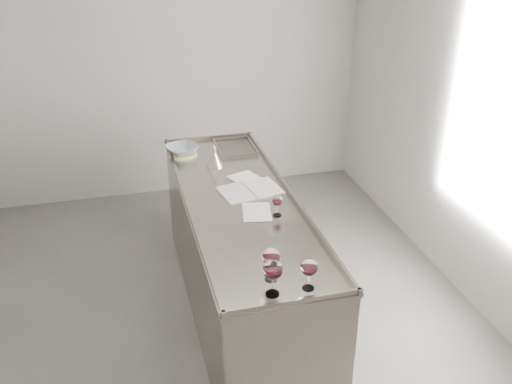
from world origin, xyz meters
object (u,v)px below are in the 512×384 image
object	(u,v)px
counter	(241,257)
wine_glass_middle	(271,258)
wine_glass_small	(277,201)
wine_funnel	(215,160)
wine_glass_right	(309,268)
ceramic_bowl	(182,149)
wine_glass_left	(273,270)
notebook	(250,190)

from	to	relation	value
counter	wine_glass_middle	size ratio (longest dim) A/B	12.15
wine_glass_small	wine_funnel	xyz separation A→B (m)	(-0.25, 0.88, -0.05)
wine_glass_right	ceramic_bowl	world-z (taller)	wine_glass_right
ceramic_bowl	wine_glass_left	bearing A→B (deg)	-84.39
wine_glass_middle	wine_glass_right	distance (m)	0.21
wine_glass_middle	wine_glass_small	distance (m)	0.72
wine_glass_left	wine_glass_right	xyz separation A→B (m)	(0.20, -0.00, -0.02)
counter	wine_funnel	world-z (taller)	wine_funnel
ceramic_bowl	wine_funnel	distance (m)	0.37
wine_glass_right	wine_glass_small	size ratio (longest dim) A/B	1.22
wine_glass_small	notebook	distance (m)	0.41
counter	ceramic_bowl	size ratio (longest dim) A/B	9.61
counter	wine_glass_small	distance (m)	0.66
notebook	wine_funnel	bearing A→B (deg)	98.86
counter	wine_funnel	distance (m)	0.80
wine_funnel	wine_glass_middle	bearing A→B (deg)	-89.57
wine_glass_left	notebook	bearing A→B (deg)	81.46
counter	wine_glass_middle	xyz separation A→B (m)	(-0.05, -0.95, 0.61)
wine_funnel	counter	bearing A→B (deg)	-84.28
wine_glass_middle	ceramic_bowl	world-z (taller)	wine_glass_middle
wine_glass_small	wine_funnel	bearing A→B (deg)	105.81
counter	wine_glass_small	world-z (taller)	wine_glass_small
wine_glass_left	wine_glass_small	bearing A→B (deg)	71.86
ceramic_bowl	notebook	bearing A→B (deg)	-64.32
wine_glass_small	counter	bearing A→B (deg)	124.61
counter	wine_glass_right	bearing A→B (deg)	-83.62
wine_glass_right	ceramic_bowl	distance (m)	2.02
wine_glass_left	wine_glass_middle	xyz separation A→B (m)	(0.03, 0.13, -0.01)
wine_glass_right	wine_glass_small	world-z (taller)	wine_glass_right
wine_glass_right	wine_funnel	size ratio (longest dim) A/B	0.96
wine_glass_right	wine_funnel	world-z (taller)	wine_funnel
wine_glass_right	wine_glass_small	distance (m)	0.81
wine_glass_middle	wine_glass_small	size ratio (longest dim) A/B	1.33
wine_glass_middle	wine_glass_small	bearing A→B (deg)	70.90
wine_glass_middle	wine_funnel	size ratio (longest dim) A/B	1.04
wine_funnel	ceramic_bowl	bearing A→B (deg)	125.45
wine_glass_left	notebook	world-z (taller)	wine_glass_left
ceramic_bowl	wine_funnel	bearing A→B (deg)	-54.55
counter	wine_glass_middle	bearing A→B (deg)	-92.93
counter	wine_funnel	xyz separation A→B (m)	(-0.06, 0.60, 0.53)
wine_glass_middle	counter	bearing A→B (deg)	87.07
wine_glass_left	wine_glass_right	world-z (taller)	wine_glass_left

